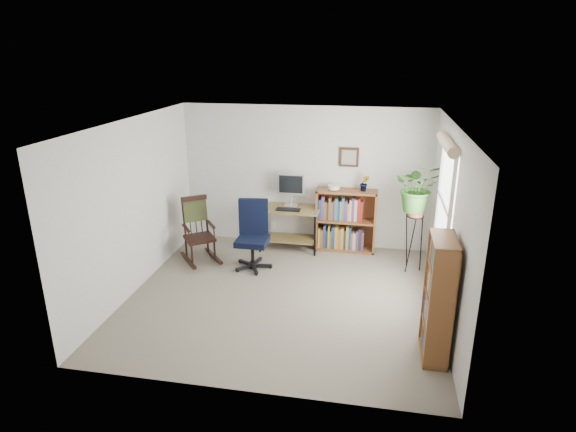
% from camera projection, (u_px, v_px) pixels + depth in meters
% --- Properties ---
extents(floor, '(4.20, 4.00, 0.00)m').
position_uv_depth(floor, '(283.00, 296.00, 6.71)').
color(floor, gray).
rests_on(floor, ground).
extents(ceiling, '(4.20, 4.00, 0.00)m').
position_uv_depth(ceiling, '(282.00, 123.00, 5.92)').
color(ceiling, white).
rests_on(ceiling, ground).
extents(wall_back, '(4.20, 0.00, 2.40)m').
position_uv_depth(wall_back, '(305.00, 177.00, 8.17)').
color(wall_back, silver).
rests_on(wall_back, ground).
extents(wall_front, '(4.20, 0.00, 2.40)m').
position_uv_depth(wall_front, '(241.00, 285.00, 4.46)').
color(wall_front, silver).
rests_on(wall_front, ground).
extents(wall_left, '(0.00, 4.00, 2.40)m').
position_uv_depth(wall_left, '(134.00, 206.00, 6.67)').
color(wall_left, silver).
rests_on(wall_left, ground).
extents(wall_right, '(0.00, 4.00, 2.40)m').
position_uv_depth(wall_right, '(449.00, 225.00, 5.95)').
color(wall_right, silver).
rests_on(wall_right, ground).
extents(window, '(0.12, 1.20, 1.50)m').
position_uv_depth(window, '(444.00, 202.00, 6.17)').
color(window, white).
rests_on(window, wall_right).
extents(desk, '(1.02, 0.56, 0.73)m').
position_uv_depth(desk, '(290.00, 228.00, 8.20)').
color(desk, olive).
rests_on(desk, floor).
extents(monitor, '(0.46, 0.16, 0.56)m').
position_uv_depth(monitor, '(291.00, 190.00, 8.12)').
color(monitor, silver).
rests_on(monitor, desk).
extents(keyboard, '(0.40, 0.15, 0.02)m').
position_uv_depth(keyboard, '(288.00, 209.00, 7.97)').
color(keyboard, black).
rests_on(keyboard, desk).
extents(office_chair, '(0.66, 0.66, 1.09)m').
position_uv_depth(office_chair, '(252.00, 236.00, 7.40)').
color(office_chair, black).
rests_on(office_chair, floor).
extents(rocking_chair, '(0.98, 1.07, 1.06)m').
position_uv_depth(rocking_chair, '(199.00, 230.00, 7.68)').
color(rocking_chair, black).
rests_on(rocking_chair, floor).
extents(low_bookshelf, '(1.00, 0.33, 1.06)m').
position_uv_depth(low_bookshelf, '(346.00, 220.00, 8.10)').
color(low_bookshelf, brown).
rests_on(low_bookshelf, floor).
extents(tall_bookshelf, '(0.26, 0.62, 1.41)m').
position_uv_depth(tall_bookshelf, '(438.00, 299.00, 5.21)').
color(tall_bookshelf, brown).
rests_on(tall_bookshelf, floor).
extents(plant_stand, '(0.36, 0.36, 1.04)m').
position_uv_depth(plant_stand, '(413.00, 239.00, 7.36)').
color(plant_stand, black).
rests_on(plant_stand, floor).
extents(spider_plant, '(1.69, 1.88, 1.46)m').
position_uv_depth(spider_plant, '(420.00, 164.00, 6.97)').
color(spider_plant, '#346D26').
rests_on(spider_plant, plant_stand).
extents(potted_plant_small, '(0.13, 0.24, 0.11)m').
position_uv_depth(potted_plant_small, '(364.00, 188.00, 7.87)').
color(potted_plant_small, '#346D26').
rests_on(potted_plant_small, low_bookshelf).
extents(framed_picture, '(0.32, 0.04, 0.32)m').
position_uv_depth(framed_picture, '(349.00, 157.00, 7.89)').
color(framed_picture, black).
rests_on(framed_picture, wall_back).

